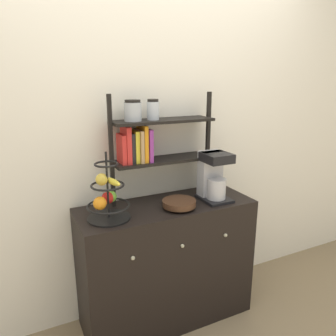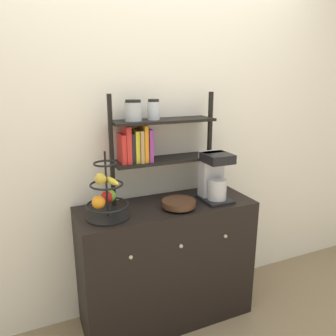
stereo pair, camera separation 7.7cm
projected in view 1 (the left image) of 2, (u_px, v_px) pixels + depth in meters
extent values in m
plane|color=#847051|center=(181.00, 336.00, 2.17)|extent=(12.00, 12.00, 0.00)
cube|color=silver|center=(150.00, 131.00, 2.23)|extent=(7.00, 0.05, 2.60)
cube|color=black|center=(167.00, 263.00, 2.24)|extent=(1.16, 0.43, 0.85)
sphere|color=#B2AD8C|center=(133.00, 258.00, 1.85)|extent=(0.02, 0.02, 0.02)
sphere|color=#B2AD8C|center=(182.00, 246.00, 1.98)|extent=(0.02, 0.02, 0.02)
sphere|color=#B2AD8C|center=(226.00, 235.00, 2.12)|extent=(0.02, 0.02, 0.02)
cube|color=black|center=(214.00, 198.00, 2.21)|extent=(0.18, 0.22, 0.02)
cube|color=#B7B7BC|center=(210.00, 173.00, 2.22)|extent=(0.15, 0.09, 0.31)
cylinder|color=#B7B7BC|center=(216.00, 189.00, 2.17)|extent=(0.13, 0.13, 0.14)
cube|color=black|center=(217.00, 158.00, 2.13)|extent=(0.17, 0.18, 0.06)
cylinder|color=black|center=(109.00, 218.00, 1.92)|extent=(0.25, 0.25, 0.01)
cylinder|color=black|center=(107.00, 185.00, 1.86)|extent=(0.01, 0.01, 0.39)
torus|color=black|center=(108.00, 206.00, 1.90)|extent=(0.25, 0.25, 0.01)
torus|color=black|center=(107.00, 185.00, 1.86)|extent=(0.19, 0.19, 0.01)
torus|color=black|center=(106.00, 164.00, 1.83)|extent=(0.14, 0.14, 0.01)
sphere|color=red|center=(108.00, 198.00, 1.92)|extent=(0.07, 0.07, 0.07)
sphere|color=#6BAD33|center=(111.00, 197.00, 1.94)|extent=(0.07, 0.07, 0.07)
sphere|color=orange|center=(100.00, 203.00, 1.83)|extent=(0.08, 0.08, 0.08)
ellipsoid|color=yellow|center=(113.00, 182.00, 1.86)|extent=(0.07, 0.15, 0.04)
sphere|color=gold|center=(102.00, 179.00, 1.85)|extent=(0.07, 0.07, 0.07)
cylinder|color=#422819|center=(179.00, 207.00, 2.07)|extent=(0.12, 0.12, 0.02)
cylinder|color=#422819|center=(179.00, 203.00, 2.06)|extent=(0.21, 0.21, 0.04)
cube|color=black|center=(111.00, 153.00, 2.01)|extent=(0.02, 0.02, 0.71)
cube|color=black|center=(208.00, 143.00, 2.31)|extent=(0.02, 0.02, 0.71)
cube|color=black|center=(163.00, 160.00, 2.18)|extent=(0.68, 0.20, 0.02)
cube|color=black|center=(163.00, 121.00, 2.11)|extent=(0.68, 0.20, 0.02)
cube|color=red|center=(122.00, 149.00, 2.03)|extent=(0.03, 0.13, 0.18)
cube|color=red|center=(126.00, 145.00, 2.04)|extent=(0.03, 0.14, 0.23)
cube|color=black|center=(131.00, 148.00, 2.06)|extent=(0.02, 0.12, 0.19)
cube|color=yellow|center=(135.00, 146.00, 2.07)|extent=(0.03, 0.12, 0.20)
cube|color=tan|center=(138.00, 146.00, 2.08)|extent=(0.02, 0.16, 0.20)
cube|color=orange|center=(143.00, 143.00, 2.09)|extent=(0.03, 0.15, 0.23)
cube|color=#8C338C|center=(147.00, 145.00, 2.10)|extent=(0.02, 0.16, 0.21)
cylinder|color=#ADB2B7|center=(133.00, 112.00, 2.01)|extent=(0.11, 0.11, 0.11)
cylinder|color=black|center=(133.00, 101.00, 1.99)|extent=(0.10, 0.10, 0.02)
cylinder|color=silver|center=(153.00, 111.00, 2.06)|extent=(0.08, 0.08, 0.11)
cylinder|color=black|center=(153.00, 100.00, 2.05)|extent=(0.07, 0.07, 0.02)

